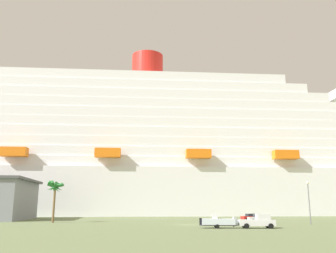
% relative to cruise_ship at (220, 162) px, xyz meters
% --- Properties ---
extents(ground_plane, '(600.00, 600.00, 0.00)m').
position_rel_cruise_ship_xyz_m(ground_plane, '(-19.68, -30.78, -19.17)').
color(ground_plane, '#66754C').
extents(cruise_ship, '(245.13, 39.17, 67.41)m').
position_rel_cruise_ship_xyz_m(cruise_ship, '(0.00, 0.00, 0.00)').
color(cruise_ship, white).
rests_on(cruise_ship, ground_plane).
extents(pickup_truck, '(5.75, 2.67, 2.20)m').
position_rel_cruise_ship_xyz_m(pickup_truck, '(-9.61, -72.10, -18.13)').
color(pickup_truck, silver).
rests_on(pickup_truck, ground_plane).
extents(small_boat_on_trailer, '(7.26, 2.35, 2.15)m').
position_rel_cruise_ship_xyz_m(small_boat_on_trailer, '(-15.24, -71.60, -18.20)').
color(small_boat_on_trailer, '#595960').
rests_on(small_boat_on_trailer, ground_plane).
extents(palm_tree, '(3.53, 3.50, 8.57)m').
position_rel_cruise_ship_xyz_m(palm_tree, '(-46.47, -52.49, -12.31)').
color(palm_tree, brown).
rests_on(palm_tree, ground_plane).
extents(street_lamp, '(0.56, 0.56, 8.04)m').
position_rel_cruise_ship_xyz_m(street_lamp, '(3.82, -61.57, -13.94)').
color(street_lamp, slate).
rests_on(street_lamp, ground_plane).
extents(parked_car_red_hatchback, '(4.68, 2.70, 1.58)m').
position_rel_cruise_ship_xyz_m(parked_car_red_hatchback, '(-2.79, -45.18, -18.34)').
color(parked_car_red_hatchback, red).
rests_on(parked_car_red_hatchback, ground_plane).
extents(parked_car_silver_sedan, '(4.64, 2.11, 1.58)m').
position_rel_cruise_ship_xyz_m(parked_car_silver_sedan, '(-3.06, -52.16, -18.34)').
color(parked_car_silver_sedan, silver).
rests_on(parked_car_silver_sedan, ground_plane).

